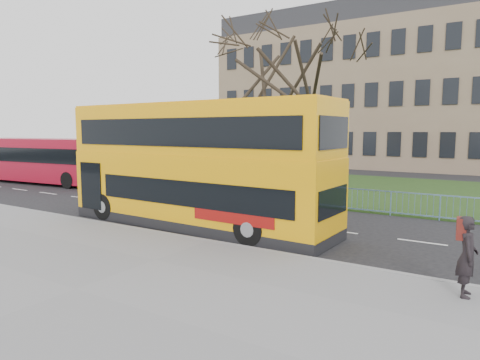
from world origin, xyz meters
name	(u,v)px	position (x,y,z in m)	size (l,w,h in m)	color
ground	(234,234)	(0.00, 0.00, 0.00)	(120.00, 120.00, 0.00)	black
pavement	(76,292)	(0.00, -6.75, 0.06)	(80.00, 10.50, 0.12)	slate
kerb	(209,242)	(0.00, -1.55, 0.07)	(80.00, 0.20, 0.14)	gray
grass_verge	(355,188)	(0.00, 14.30, 0.04)	(80.00, 15.40, 0.08)	#1C3413
guard_railing	(307,196)	(0.00, 6.60, 0.55)	(40.00, 0.12, 1.10)	#668EB5
bare_tree	(285,87)	(-3.00, 10.00, 6.28)	(8.68, 8.68, 12.40)	black
civic_building	(370,100)	(-5.00, 35.00, 7.00)	(30.00, 15.00, 14.00)	#7A634D
yellow_bus	(195,162)	(-1.99, 0.30, 2.55)	(11.42, 3.08, 4.75)	#F2A40A
red_bus	(44,160)	(-19.70, 5.39, 1.69)	(12.19, 3.72, 3.16)	maroon
pedestrian	(467,256)	(7.69, -2.37, 1.03)	(0.66, 0.43, 1.81)	black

